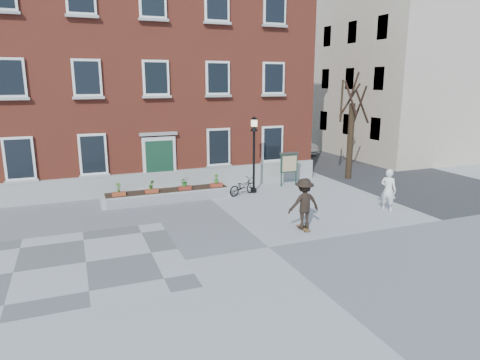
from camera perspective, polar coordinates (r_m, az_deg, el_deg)
name	(u,v)px	position (r m, az deg, el deg)	size (l,w,h in m)	color
ground	(269,247)	(15.14, 3.86, -8.92)	(100.00, 100.00, 0.00)	#97989A
checker_patch	(86,262)	(14.78, -19.85, -10.27)	(6.00, 6.00, 0.01)	#57575A
bicycle	(243,186)	(21.66, 0.34, -0.86)	(0.58, 1.68, 0.88)	black
parked_car	(294,145)	(34.19, 7.19, 4.65)	(1.45, 4.16, 1.37)	silver
bystander	(388,190)	(20.04, 19.16, -1.26)	(0.69, 0.45, 1.90)	white
brick_building	(139,70)	(26.94, -13.27, 14.13)	(18.40, 10.85, 12.60)	#963A29
planter_assembly	(168,194)	(20.95, -9.57, -1.91)	(6.20, 1.12, 1.15)	#B8B8B3
bare_tree	(351,131)	(25.75, 14.57, 6.28)	(1.83, 1.83, 6.16)	#2F2215
side_street	(358,65)	(40.42, 15.51, 14.59)	(15.20, 36.00, 14.50)	#363638
lamp_post	(254,144)	(21.74, 1.88, 4.83)	(0.40, 0.40, 3.93)	black
notice_board	(289,163)	(23.52, 6.56, 2.23)	(1.10, 0.16, 1.87)	#193225
skateboarder	(304,203)	(16.66, 8.53, -3.11)	(1.29, 0.78, 2.05)	brown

